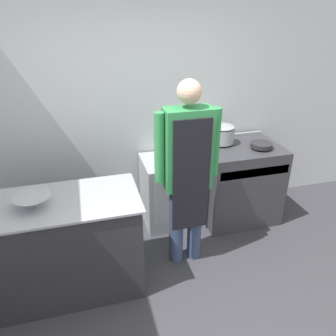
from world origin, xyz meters
TOP-DOWN VIEW (x-y plane):
  - wall_back at (0.00, 2.02)m, footprint 8.00×0.05m
  - prep_counter at (-0.88, 0.91)m, footprint 1.36×0.69m
  - stove at (1.12, 1.58)m, footprint 0.88×0.72m
  - fridge_unit at (0.33, 1.69)m, footprint 0.67×0.57m
  - person_cook at (0.27, 0.99)m, footprint 0.60×0.24m
  - mixing_bowl at (-1.04, 0.86)m, footprint 0.29×0.29m
  - stock_pot at (0.93, 1.71)m, footprint 0.29×0.29m
  - saute_pan at (1.30, 1.46)m, footprint 0.24×0.24m

SIDE VIEW (x-z plane):
  - fridge_unit at x=0.33m, z-range 0.00..0.81m
  - prep_counter at x=-0.88m, z-range 0.00..0.92m
  - stove at x=1.12m, z-range -0.01..0.94m
  - saute_pan at x=1.30m, z-range 0.95..1.00m
  - mixing_bowl at x=-1.04m, z-range 0.92..1.03m
  - person_cook at x=0.27m, z-range 0.13..1.96m
  - stock_pot at x=0.93m, z-range 0.95..1.16m
  - wall_back at x=0.00m, z-range 0.00..2.70m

